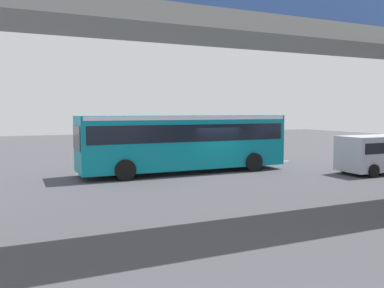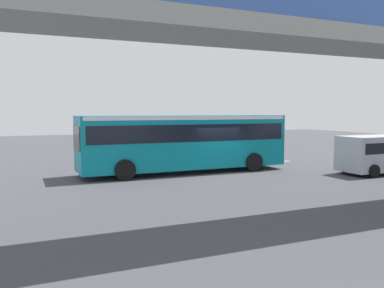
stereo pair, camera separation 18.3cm
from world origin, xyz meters
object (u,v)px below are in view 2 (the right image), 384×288
(city_bus, at_px, (184,138))
(traffic_sign, at_px, (226,133))
(pedestrian, at_px, (268,148))
(parked_van, at_px, (381,152))

(city_bus, relative_size, traffic_sign, 4.12)
(pedestrian, xyz_separation_m, traffic_sign, (2.45, -1.44, 1.00))
(parked_van, bearing_deg, traffic_sign, -59.24)
(parked_van, height_order, traffic_sign, traffic_sign)
(parked_van, xyz_separation_m, traffic_sign, (5.01, -8.41, 0.71))
(parked_van, xyz_separation_m, pedestrian, (2.56, -6.97, -0.30))
(parked_van, bearing_deg, city_bus, -25.41)
(traffic_sign, bearing_deg, pedestrian, 149.50)
(parked_van, distance_m, pedestrian, 7.43)
(city_bus, height_order, pedestrian, city_bus)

